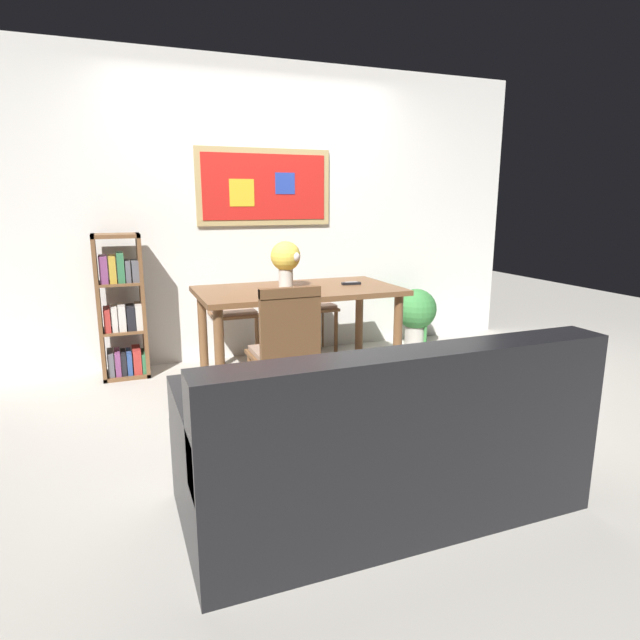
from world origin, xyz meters
The scene contains 11 objects.
ground_plane centered at (0.00, 0.00, 0.00)m, with size 12.00×12.00×0.00m, color #B7B2A8.
wall_back_with_painting centered at (0.00, 1.43, 1.30)m, with size 5.20×0.14×2.60m.
dining_table centered at (0.06, 0.55, 0.65)m, with size 1.55×0.86×0.75m.
dining_chair_near_left centered at (-0.30, -0.25, 0.54)m, with size 0.40×0.41×0.91m.
dining_chair_far_left centered at (-0.31, 1.32, 0.54)m, with size 0.40×0.41×0.91m.
dining_chair_far_right centered at (0.43, 1.31, 0.54)m, with size 0.40×0.41×0.91m.
leather_couch centered at (-0.18, -1.34, 0.31)m, with size 1.80×0.84×0.84m.
bookshelf centered at (-1.22, 1.15, 0.54)m, with size 0.36×0.28×1.16m.
potted_ivy centered at (1.47, 1.08, 0.34)m, with size 0.40×0.40×0.61m.
flower_vase centered at (-0.02, 0.58, 0.97)m, with size 0.24×0.23×0.36m.
tv_remote centered at (0.52, 0.56, 0.76)m, with size 0.16×0.06×0.02m.
Camera 1 is at (-1.28, -3.33, 1.42)m, focal length 29.92 mm.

